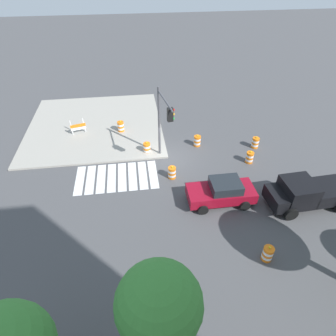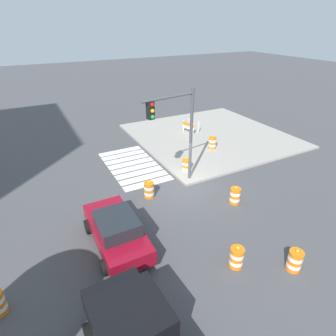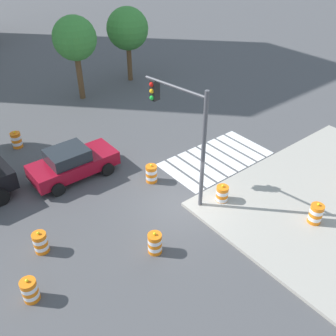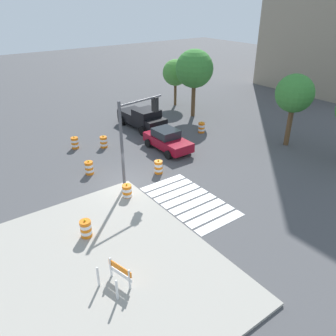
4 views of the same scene
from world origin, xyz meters
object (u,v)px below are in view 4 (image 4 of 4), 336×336
at_px(traffic_barrel_near_corner, 89,168).
at_px(construction_barricade, 117,274).
at_px(pickup_truck, 143,118).
at_px(traffic_barrel_lane_center, 159,167).
at_px(street_tree_streetside_near, 295,94).
at_px(traffic_barrel_crosswalk_end, 127,192).
at_px(traffic_barrel_median_far, 104,142).
at_px(traffic_barrel_median_near, 75,143).
at_px(street_tree_streetside_mid, 194,69).
at_px(sports_car, 167,140).
at_px(street_tree_streetside_far, 175,73).
at_px(traffic_barrel_on_sidewalk, 86,229).
at_px(traffic_barrel_far_curb, 201,128).
at_px(traffic_light_pole, 136,126).

relative_size(traffic_barrel_near_corner, construction_barricade, 0.73).
height_order(pickup_truck, construction_barricade, pickup_truck).
bearing_deg(traffic_barrel_lane_center, street_tree_streetside_near, 79.35).
xyz_separation_m(traffic_barrel_crosswalk_end, traffic_barrel_median_far, (-7.69, 2.31, 0.00)).
bearing_deg(traffic_barrel_median_near, street_tree_streetside_mid, 92.80).
xyz_separation_m(sports_car, traffic_barrel_near_corner, (0.13, -6.64, -0.36)).
bearing_deg(sports_car, traffic_barrel_near_corner, -88.88).
bearing_deg(street_tree_streetside_far, traffic_barrel_on_sidewalk, -48.22).
bearing_deg(street_tree_streetside_near, traffic_barrel_far_curb, -148.36).
xyz_separation_m(street_tree_streetside_near, street_tree_streetside_mid, (-10.06, -1.43, 0.45)).
height_order(street_tree_streetside_near, street_tree_streetside_mid, street_tree_streetside_mid).
bearing_deg(traffic_barrel_crosswalk_end, traffic_barrel_on_sidewalk, -59.82).
distance_m(traffic_barrel_crosswalk_end, traffic_light_pole, 3.95).
distance_m(street_tree_streetside_near, street_tree_streetside_mid, 10.17).
relative_size(sports_car, traffic_barrel_median_near, 4.22).
bearing_deg(traffic_barrel_near_corner, sports_car, 91.12).
xyz_separation_m(traffic_barrel_median_near, traffic_barrel_lane_center, (7.34, 2.94, 0.00)).
relative_size(pickup_truck, street_tree_streetside_near, 0.93).
xyz_separation_m(pickup_truck, street_tree_streetside_mid, (-0.09, 5.93, 3.64)).
relative_size(traffic_barrel_median_near, traffic_barrel_on_sidewalk, 1.00).
xyz_separation_m(traffic_barrel_crosswalk_end, traffic_barrel_far_curb, (-5.55, 10.73, 0.00)).
distance_m(traffic_barrel_median_far, construction_barricade, 14.73).
height_order(traffic_light_pole, street_tree_streetside_mid, street_tree_streetside_mid).
bearing_deg(traffic_barrel_crosswalk_end, street_tree_streetside_mid, 126.02).
height_order(traffic_barrel_far_curb, traffic_barrel_lane_center, same).
xyz_separation_m(traffic_barrel_near_corner, traffic_barrel_lane_center, (2.68, 3.85, 0.00)).
bearing_deg(pickup_truck, street_tree_streetside_mid, 90.86).
height_order(traffic_barrel_median_near, street_tree_streetside_near, street_tree_streetside_near).
distance_m(sports_car, construction_barricade, 14.11).
distance_m(traffic_barrel_near_corner, traffic_light_pole, 5.02).
height_order(construction_barricade, street_tree_streetside_mid, street_tree_streetside_mid).
distance_m(traffic_barrel_on_sidewalk, street_tree_streetside_far, 23.50).
height_order(sports_car, traffic_light_pole, traffic_light_pole).
height_order(traffic_barrel_far_curb, construction_barricade, construction_barricade).
relative_size(traffic_barrel_median_far, construction_barricade, 0.73).
bearing_deg(traffic_barrel_median_near, traffic_barrel_near_corner, -11.01).
bearing_deg(traffic_barrel_near_corner, traffic_barrel_on_sidewalk, -25.62).
bearing_deg(traffic_barrel_crosswalk_end, traffic_barrel_far_curb, 117.33).
relative_size(traffic_barrel_far_curb, street_tree_streetside_near, 0.18).
relative_size(traffic_barrel_near_corner, street_tree_streetside_near, 0.18).
bearing_deg(traffic_barrel_far_curb, traffic_light_pole, -64.69).
bearing_deg(traffic_barrel_near_corner, traffic_barrel_far_curb, 96.77).
bearing_deg(traffic_barrel_crosswalk_end, traffic_barrel_near_corner, -173.18).
relative_size(traffic_barrel_crosswalk_end, street_tree_streetside_far, 0.21).
xyz_separation_m(traffic_barrel_lane_center, traffic_barrel_on_sidewalk, (3.57, -6.84, 0.15)).
xyz_separation_m(pickup_truck, traffic_light_pole, (8.23, -5.62, 2.94)).
bearing_deg(traffic_light_pole, sports_car, 124.32).
relative_size(traffic_barrel_near_corner, street_tree_streetside_mid, 0.16).
height_order(traffic_barrel_lane_center, traffic_barrel_on_sidewalk, traffic_barrel_on_sidewalk).
bearing_deg(traffic_barrel_median_near, pickup_truck, 94.51).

